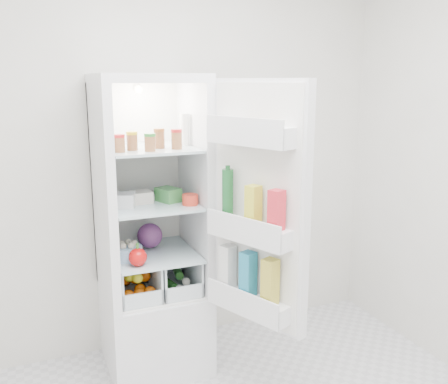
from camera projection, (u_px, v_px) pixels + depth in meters
name	position (u px, v px, depth m)	size (l,w,h in m)	color
room_walls	(282.00, 129.00, 1.83)	(3.02, 3.02, 2.61)	silver
refrigerator	(151.00, 262.00, 3.08)	(0.60, 0.60, 1.80)	silver
shelf_low	(153.00, 254.00, 3.01)	(0.49, 0.53, 0.01)	silver
shelf_mid	(152.00, 204.00, 2.94)	(0.49, 0.53, 0.01)	silver
shelf_top	(150.00, 148.00, 2.87)	(0.49, 0.53, 0.01)	silver
crisper_left	(134.00, 277.00, 2.99)	(0.23, 0.46, 0.22)	silver
crisper_right	(173.00, 271.00, 3.08)	(0.23, 0.46, 0.22)	silver
condiment_jars	(148.00, 142.00, 2.74)	(0.38, 0.16, 0.08)	#B21919
squeeze_bottle	(184.00, 129.00, 2.94)	(0.05, 0.05, 0.19)	white
tub_white	(124.00, 200.00, 2.84)	(0.12, 0.12, 0.08)	silver
tub_cream	(141.00, 197.00, 2.94)	(0.12, 0.12, 0.07)	beige
tin_red	(190.00, 200.00, 2.89)	(0.09, 0.09, 0.06)	red
foil_tray	(140.00, 197.00, 2.99)	(0.17, 0.13, 0.04)	silver
tub_green	(168.00, 195.00, 2.97)	(0.10, 0.14, 0.08)	#3C8440
red_cabbage	(150.00, 236.00, 3.08)	(0.15, 0.15, 0.15)	#4F1C54
bell_pepper	(138.00, 257.00, 2.78)	(0.10, 0.10, 0.10)	red
mushroom_bowl	(128.00, 253.00, 2.89)	(0.17, 0.17, 0.08)	#9BC4E7
citrus_pile	(136.00, 283.00, 2.98)	(0.20, 0.31, 0.16)	#DD590B
veg_pile	(174.00, 278.00, 3.09)	(0.16, 0.30, 0.10)	#1B4617
fridge_door	(257.00, 213.00, 2.59)	(0.37, 0.58, 1.30)	silver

